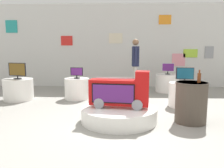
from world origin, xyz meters
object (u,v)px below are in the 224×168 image
Objects in this scene: main_display_pedestal at (119,114)px; tv_on_center_rear at (77,72)px; side_table_round at (191,102)px; display_pedestal_right_rear at (18,89)px; tv_on_right_rear at (17,70)px; display_pedestal_left_rear at (167,83)px; tv_on_left_rear at (168,68)px; display_pedestal_center_rear at (77,89)px; shopper_browsing_near_truck at (135,62)px; novelty_firetruck_tv at (120,93)px; bottle_on_side_table at (199,77)px; tv_on_far_right at (185,74)px; display_pedestal_far_right at (184,95)px.

tv_on_center_rear reaches higher than main_display_pedestal.
display_pedestal_right_rear is at bearing 156.01° from side_table_round.
tv_on_right_rear is (-1.66, -0.22, 0.08)m from tv_on_center_rear.
tv_on_left_rear is (0.00, -0.00, 0.52)m from display_pedestal_left_rear.
tv_on_right_rear is (-2.91, 1.91, 0.71)m from main_display_pedestal.
display_pedestal_left_rear is 0.98× the size of side_table_round.
display_pedestal_left_rear is 3.15m from display_pedestal_center_rear.
main_display_pedestal is 0.85× the size of shopper_browsing_near_truck.
novelty_firetruck_tv is at bearing -59.09° from tv_on_center_rear.
novelty_firetruck_tv reaches higher than display_pedestal_right_rear.
bottle_on_side_table is 0.14× the size of shopper_browsing_near_truck.
display_pedestal_right_rear is at bearing -165.07° from shopper_browsing_near_truck.
main_display_pedestal is 6.08× the size of bottle_on_side_table.
bottle_on_side_table reaches higher than main_display_pedestal.
tv_on_left_rear is 4.80m from display_pedestal_right_rear.
novelty_firetruck_tv is 2.49m from tv_on_center_rear.
bottle_on_side_table is at bearing -91.89° from display_pedestal_left_rear.
novelty_firetruck_tv is at bearing -140.87° from tv_on_far_right.
tv_on_right_rear is 1.32× the size of tv_on_far_right.
shopper_browsing_near_truck is at bearing 21.64° from display_pedestal_center_rear.
side_table_round is 0.45× the size of shopper_browsing_near_truck.
display_pedestal_center_rear is at bearing -156.29° from display_pedestal_left_rear.
main_display_pedestal is 2.19m from tv_on_far_right.
shopper_browsing_near_truck is (-1.14, 1.52, 0.22)m from tv_on_far_right.
display_pedestal_far_right reaches higher than main_display_pedestal.
shopper_browsing_near_truck is (-1.03, 2.89, 0.14)m from bottle_on_side_table.
novelty_firetruck_tv is at bearing -140.77° from display_pedestal_far_right.
display_pedestal_center_rear is 0.41× the size of shopper_browsing_near_truck.
display_pedestal_left_rear is at bearing 90.01° from display_pedestal_far_right.
main_display_pedestal is 4.05× the size of tv_on_center_rear.
novelty_firetruck_tv is 2.09m from display_pedestal_far_right.
bottle_on_side_table is (-0.11, -1.38, 0.60)m from display_pedestal_far_right.
tv_on_left_rear is 3.43m from side_table_round.
side_table_round is at bearing -23.99° from display_pedestal_right_rear.
tv_on_far_right is (0.00, -2.09, -0.00)m from tv_on_left_rear.
tv_on_right_rear is 4.75m from side_table_round.
tv_on_left_rear is 2.09m from tv_on_far_right.
display_pedestal_right_rear is (-1.66, -0.21, -0.47)m from tv_on_center_rear.
main_display_pedestal is at bearing -33.20° from tv_on_right_rear.
display_pedestal_right_rear is at bearing 107.35° from tv_on_right_rear.
tv_on_center_rear is at bearing 7.43° from tv_on_right_rear.
display_pedestal_center_rear is at bearing 120.56° from main_display_pedestal.
tv_on_center_rear reaches higher than display_pedestal_left_rear.
display_pedestal_far_right is at bearing -15.93° from tv_on_center_rear.
display_pedestal_left_rear and display_pedestal_right_rear have the same top height.
display_pedestal_right_rear is at bearing 155.81° from bottle_on_side_table.
display_pedestal_far_right is at bearing -7.66° from display_pedestal_right_rear.
tv_on_left_rear is at bearing -79.57° from display_pedestal_left_rear.
tv_on_far_right is 0.24× the size of shopper_browsing_near_truck.
bottle_on_side_table is at bearing -94.79° from tv_on_far_right.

